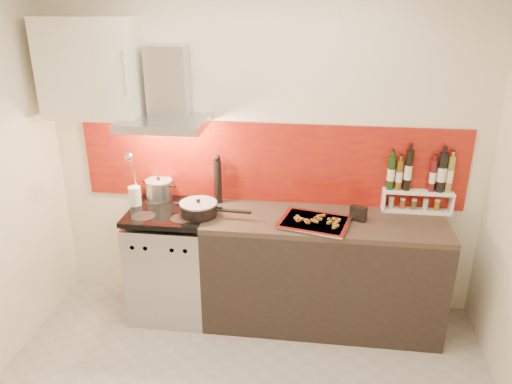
# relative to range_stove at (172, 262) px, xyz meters

# --- Properties ---
(back_wall) EXTENTS (3.40, 0.02, 2.60)m
(back_wall) POSITION_rel_range_stove_xyz_m (0.70, 0.30, 0.86)
(back_wall) COLOR silver
(back_wall) RESTS_ON ground
(backsplash) EXTENTS (3.00, 0.02, 0.64)m
(backsplash) POSITION_rel_range_stove_xyz_m (0.75, 0.29, 0.78)
(backsplash) COLOR maroon
(backsplash) RESTS_ON back_wall
(range_stove) EXTENTS (0.60, 0.60, 0.91)m
(range_stove) POSITION_rel_range_stove_xyz_m (0.00, 0.00, 0.00)
(range_stove) COLOR #B7B7BA
(range_stove) RESTS_ON ground
(counter) EXTENTS (1.80, 0.60, 0.90)m
(counter) POSITION_rel_range_stove_xyz_m (1.20, 0.00, 0.01)
(counter) COLOR black
(counter) RESTS_ON ground
(range_hood) EXTENTS (0.62, 0.50, 0.61)m
(range_hood) POSITION_rel_range_stove_xyz_m (0.00, 0.14, 1.30)
(range_hood) COLOR #B7B7BA
(range_hood) RESTS_ON back_wall
(upper_cabinet) EXTENTS (0.70, 0.35, 0.72)m
(upper_cabinet) POSITION_rel_range_stove_xyz_m (-0.55, 0.13, 1.51)
(upper_cabinet) COLOR #EBE6CC
(upper_cabinet) RESTS_ON back_wall
(stock_pot) EXTENTS (0.22, 0.22, 0.19)m
(stock_pot) POSITION_rel_range_stove_xyz_m (-0.13, 0.20, 0.55)
(stock_pot) COLOR #B7B7BA
(stock_pot) RESTS_ON range_stove
(saute_pan) EXTENTS (0.54, 0.28, 0.13)m
(saute_pan) POSITION_rel_range_stove_xyz_m (0.26, -0.06, 0.52)
(saute_pan) COLOR black
(saute_pan) RESTS_ON range_stove
(utensil_jar) EXTENTS (0.10, 0.14, 0.46)m
(utensil_jar) POSITION_rel_range_stove_xyz_m (-0.28, 0.04, 0.60)
(utensil_jar) COLOR silver
(utensil_jar) RESTS_ON range_stove
(pepper_mill) EXTENTS (0.06, 0.06, 0.40)m
(pepper_mill) POSITION_rel_range_stove_xyz_m (0.35, 0.21, 0.65)
(pepper_mill) COLOR black
(pepper_mill) RESTS_ON counter
(step_shelf) EXTENTS (0.52, 0.14, 0.48)m
(step_shelf) POSITION_rel_range_stove_xyz_m (1.89, 0.24, 0.67)
(step_shelf) COLOR white
(step_shelf) RESTS_ON counter
(caddy_box) EXTENTS (0.13, 0.10, 0.10)m
(caddy_box) POSITION_rel_range_stove_xyz_m (1.44, 0.01, 0.52)
(caddy_box) COLOR black
(caddy_box) RESTS_ON counter
(baking_tray) EXTENTS (0.57, 0.48, 0.03)m
(baking_tray) POSITION_rel_range_stove_xyz_m (1.12, -0.09, 0.47)
(baking_tray) COLOR silver
(baking_tray) RESTS_ON counter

